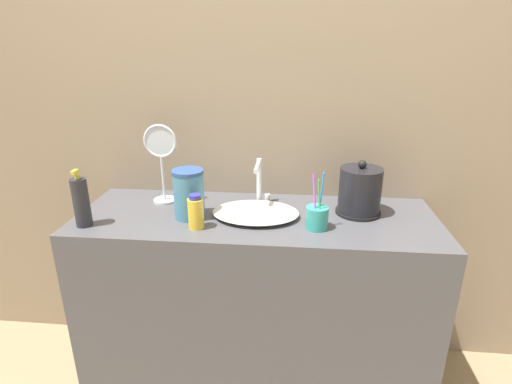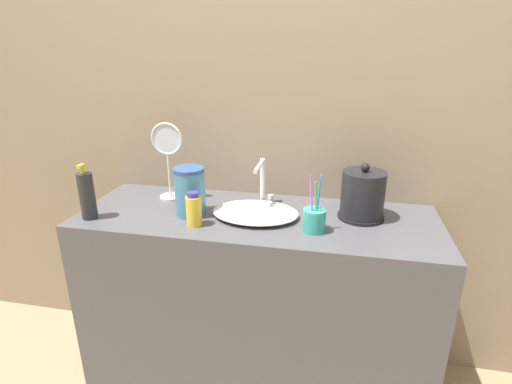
{
  "view_description": "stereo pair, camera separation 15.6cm",
  "coord_description": "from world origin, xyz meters",
  "px_view_note": "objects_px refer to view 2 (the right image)",
  "views": [
    {
      "loc": [
        0.14,
        -1.2,
        1.46
      ],
      "look_at": [
        0.0,
        0.25,
        0.92
      ],
      "focal_mm": 28.0,
      "sensor_mm": 36.0,
      "label": 1
    },
    {
      "loc": [
        0.29,
        -1.18,
        1.46
      ],
      "look_at": [
        0.0,
        0.25,
        0.92
      ],
      "focal_mm": 28.0,
      "sensor_mm": 36.0,
      "label": 2
    }
  ],
  "objects_px": {
    "faucet": "(263,179)",
    "toothbrush_cup": "(314,219)",
    "shampoo_bottle": "(194,210)",
    "lotion_bottle": "(87,195)",
    "water_pitcher": "(190,191)",
    "electric_kettle": "(362,196)",
    "vanity_mirror": "(168,155)"
  },
  "relations": [
    {
      "from": "shampoo_bottle",
      "to": "faucet",
      "type": "bearing_deg",
      "value": 49.4
    },
    {
      "from": "faucet",
      "to": "water_pitcher",
      "type": "distance_m",
      "value": 0.31
    },
    {
      "from": "toothbrush_cup",
      "to": "vanity_mirror",
      "type": "xyz_separation_m",
      "value": [
        -0.64,
        0.21,
        0.15
      ]
    },
    {
      "from": "electric_kettle",
      "to": "shampoo_bottle",
      "type": "height_order",
      "value": "electric_kettle"
    },
    {
      "from": "toothbrush_cup",
      "to": "electric_kettle",
      "type": "bearing_deg",
      "value": 42.44
    },
    {
      "from": "lotion_bottle",
      "to": "shampoo_bottle",
      "type": "distance_m",
      "value": 0.43
    },
    {
      "from": "electric_kettle",
      "to": "vanity_mirror",
      "type": "height_order",
      "value": "vanity_mirror"
    },
    {
      "from": "toothbrush_cup",
      "to": "lotion_bottle",
      "type": "distance_m",
      "value": 0.87
    },
    {
      "from": "vanity_mirror",
      "to": "water_pitcher",
      "type": "distance_m",
      "value": 0.24
    },
    {
      "from": "electric_kettle",
      "to": "toothbrush_cup",
      "type": "relative_size",
      "value": 1.03
    },
    {
      "from": "electric_kettle",
      "to": "toothbrush_cup",
      "type": "height_order",
      "value": "electric_kettle"
    },
    {
      "from": "vanity_mirror",
      "to": "water_pitcher",
      "type": "bearing_deg",
      "value": -45.67
    },
    {
      "from": "lotion_bottle",
      "to": "water_pitcher",
      "type": "xyz_separation_m",
      "value": [
        0.38,
        0.11,
        0.0
      ]
    },
    {
      "from": "vanity_mirror",
      "to": "water_pitcher",
      "type": "xyz_separation_m",
      "value": [
        0.15,
        -0.16,
        -0.1
      ]
    },
    {
      "from": "water_pitcher",
      "to": "vanity_mirror",
      "type": "bearing_deg",
      "value": 134.33
    },
    {
      "from": "lotion_bottle",
      "to": "water_pitcher",
      "type": "relative_size",
      "value": 1.13
    },
    {
      "from": "faucet",
      "to": "toothbrush_cup",
      "type": "xyz_separation_m",
      "value": [
        0.23,
        -0.21,
        -0.07
      ]
    },
    {
      "from": "faucet",
      "to": "shampoo_bottle",
      "type": "xyz_separation_m",
      "value": [
        -0.21,
        -0.25,
        -0.05
      ]
    },
    {
      "from": "lotion_bottle",
      "to": "faucet",
      "type": "bearing_deg",
      "value": 22.84
    },
    {
      "from": "faucet",
      "to": "toothbrush_cup",
      "type": "distance_m",
      "value": 0.32
    },
    {
      "from": "toothbrush_cup",
      "to": "water_pitcher",
      "type": "relative_size",
      "value": 1.1
    },
    {
      "from": "water_pitcher",
      "to": "toothbrush_cup",
      "type": "bearing_deg",
      "value": -6.41
    },
    {
      "from": "toothbrush_cup",
      "to": "vanity_mirror",
      "type": "bearing_deg",
      "value": 161.9
    },
    {
      "from": "shampoo_bottle",
      "to": "vanity_mirror",
      "type": "xyz_separation_m",
      "value": [
        -0.2,
        0.25,
        0.13
      ]
    },
    {
      "from": "lotion_bottle",
      "to": "water_pitcher",
      "type": "height_order",
      "value": "lotion_bottle"
    },
    {
      "from": "lotion_bottle",
      "to": "vanity_mirror",
      "type": "relative_size",
      "value": 0.65
    },
    {
      "from": "toothbrush_cup",
      "to": "lotion_bottle",
      "type": "bearing_deg",
      "value": -176.13
    },
    {
      "from": "shampoo_bottle",
      "to": "water_pitcher",
      "type": "xyz_separation_m",
      "value": [
        -0.05,
        0.1,
        0.04
      ]
    },
    {
      "from": "toothbrush_cup",
      "to": "shampoo_bottle",
      "type": "relative_size",
      "value": 1.62
    },
    {
      "from": "toothbrush_cup",
      "to": "water_pitcher",
      "type": "bearing_deg",
      "value": 173.59
    },
    {
      "from": "lotion_bottle",
      "to": "shampoo_bottle",
      "type": "bearing_deg",
      "value": 2.58
    },
    {
      "from": "electric_kettle",
      "to": "vanity_mirror",
      "type": "relative_size",
      "value": 0.66
    }
  ]
}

